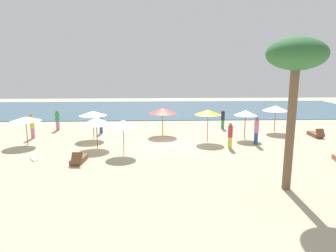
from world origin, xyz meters
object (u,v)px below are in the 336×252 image
Objects in this scene: lounger_1 at (315,134)px; person_2 at (32,126)px; umbrella_1 at (26,119)px; person_4 at (223,119)px; umbrella_3 at (208,112)px; umbrella_5 at (96,121)px; umbrella_0 at (246,113)px; lounger_3 at (79,159)px; umbrella_6 at (163,111)px; surfboard at (34,157)px; person_3 at (256,130)px; umbrella_4 at (276,108)px; palm_0 at (296,60)px; umbrella_7 at (93,113)px; person_1 at (230,135)px; umbrella_2 at (123,124)px; person_0 at (57,120)px; person_5 at (101,122)px.

lounger_1 is 21.38m from person_2.
person_4 is at bearing 18.44° from umbrella_1.
umbrella_3 reaches higher than umbrella_5.
lounger_3 is (-10.91, -5.23, -1.77)m from umbrella_0.
surfboard is at bearing -144.13° from umbrella_6.
lounger_1 is at bearing 22.24° from person_3.
umbrella_4 reaches higher than umbrella_0.
umbrella_3 is 1.05× the size of umbrella_6.
person_4 reaches higher than lounger_3.
palm_0 is 3.57× the size of surfboard.
umbrella_3 is (-2.89, -0.67, 0.17)m from umbrella_0.
umbrella_3 is 3.53m from person_3.
lounger_1 is 0.90× the size of person_2.
person_1 is (9.46, -3.04, -1.04)m from umbrella_7.
lounger_1 is 0.88× the size of person_3.
umbrella_2 is 2.49m from umbrella_5.
person_2 is at bearing 173.77° from umbrella_3.
lounger_3 is 1.00× the size of person_1.
umbrella_3 is 9.43m from lounger_3.
person_3 is at bearing -157.76° from lounger_1.
person_3 is (11.19, 3.48, 0.82)m from lounger_3.
umbrella_5 is 3.53m from lounger_3.
umbrella_4 is 1.29× the size of lounger_3.
surfboard is (-5.29, -0.39, -1.88)m from umbrella_2.
lounger_3 is (-2.37, -1.49, -1.74)m from umbrella_2.
umbrella_2 is at bearing -49.66° from person_0.
lounger_1 is 5.84m from person_3.
umbrella_2 reaches higher than person_0.
person_4 is (13.97, 0.09, 0.01)m from person_0.
person_3 is at bearing 2.08° from umbrella_5.
person_1 reaches higher than lounger_1.
umbrella_5 is at bearing -162.25° from umbrella_4.
lounger_3 is at bearing -20.57° from surfboard.
palm_0 reaches higher than umbrella_5.
person_3 is at bearing -8.83° from person_2.
umbrella_6 is (-6.04, 1.50, -0.02)m from umbrella_0.
umbrella_4 reaches higher than umbrella_2.
lounger_1 is 17.48m from lounger_3.
person_3 is at bearing 9.58° from surfboard.
umbrella_0 reaches higher than person_4.
umbrella_7 is 4.93m from person_0.
umbrella_6 reaches higher than umbrella_1.
umbrella_7 reaches higher than person_2.
palm_0 is at bearing -49.22° from person_5.
person_1 is at bearing 97.28° from palm_0.
person_5 is at bearing 173.32° from lounger_1.
umbrella_1 reaches higher than surfboard.
umbrella_0 reaches higher than person_1.
umbrella_7 is 1.18× the size of person_5.
umbrella_0 reaches higher than umbrella_7.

